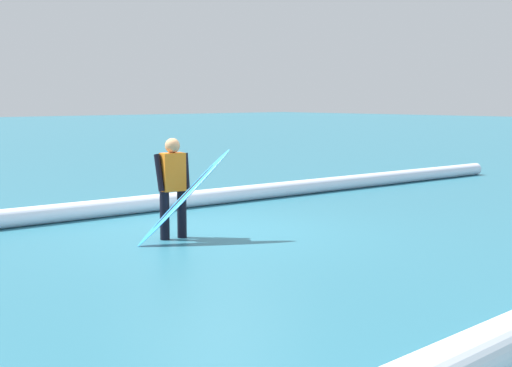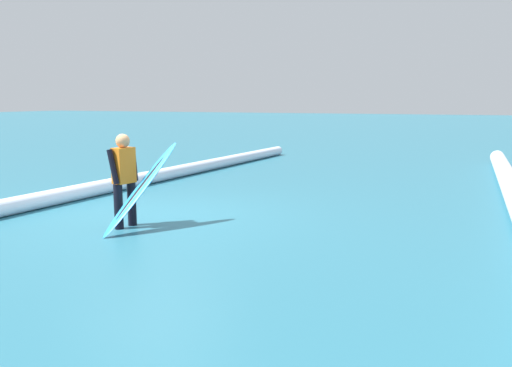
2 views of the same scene
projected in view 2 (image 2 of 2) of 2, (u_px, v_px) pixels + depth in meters
The scene contains 3 objects.
ground_plane at pixel (151, 216), 9.10m from camera, with size 138.09×138.09×0.00m, color #28687D.
surfer at pixel (124, 175), 8.21m from camera, with size 0.51×0.26×1.49m.
surfboard at pixel (141, 188), 8.04m from camera, with size 1.41×0.71×1.36m.
Camera 2 is at (7.42, 5.23, 2.01)m, focal length 36.68 mm.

